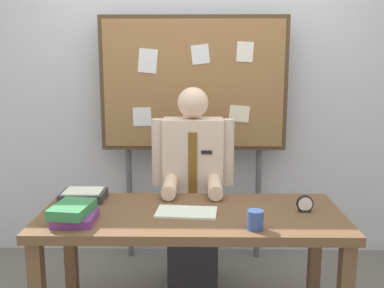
{
  "coord_description": "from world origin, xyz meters",
  "views": [
    {
      "loc": [
        0.04,
        -2.35,
        1.57
      ],
      "look_at": [
        0.0,
        0.18,
        1.09
      ],
      "focal_mm": 41.66,
      "sensor_mm": 36.0,
      "label": 1
    }
  ],
  "objects": [
    {
      "name": "back_wall",
      "position": [
        0.0,
        1.21,
        1.35
      ],
      "size": [
        6.4,
        0.08,
        2.7
      ],
      "primitive_type": "cube",
      "color": "silver",
      "rests_on": "ground_plane"
    },
    {
      "name": "desk",
      "position": [
        0.0,
        0.0,
        0.65
      ],
      "size": [
        1.67,
        0.7,
        0.74
      ],
      "color": "brown",
      "rests_on": "ground_plane"
    },
    {
      "name": "person",
      "position": [
        0.0,
        0.57,
        0.65
      ],
      "size": [
        0.55,
        0.56,
        1.39
      ],
      "color": "#2D2D33",
      "rests_on": "ground_plane"
    },
    {
      "name": "bulletin_board",
      "position": [
        -0.0,
        1.01,
        1.36
      ],
      "size": [
        1.4,
        0.09,
        1.89
      ],
      "color": "#4C3823",
      "rests_on": "ground_plane"
    },
    {
      "name": "book_stack",
      "position": [
        -0.61,
        -0.16,
        0.79
      ],
      "size": [
        0.22,
        0.27,
        0.1
      ],
      "color": "#72337F",
      "rests_on": "desk"
    },
    {
      "name": "open_notebook",
      "position": [
        -0.03,
        -0.02,
        0.75
      ],
      "size": [
        0.35,
        0.22,
        0.01
      ],
      "primitive_type": "cube",
      "rotation": [
        0.0,
        0.0,
        -0.09
      ],
      "color": "silver",
      "rests_on": "desk"
    },
    {
      "name": "desk_clock",
      "position": [
        0.63,
        0.02,
        0.78
      ],
      "size": [
        0.09,
        0.04,
        0.09
      ],
      "color": "black",
      "rests_on": "desk"
    },
    {
      "name": "coffee_mug",
      "position": [
        0.32,
        -0.25,
        0.79
      ],
      "size": [
        0.08,
        0.08,
        0.1
      ],
      "primitive_type": "cylinder",
      "color": "#334C8C",
      "rests_on": "desk"
    },
    {
      "name": "paper_tray",
      "position": [
        -0.65,
        0.21,
        0.77
      ],
      "size": [
        0.26,
        0.2,
        0.06
      ],
      "color": "#333338",
      "rests_on": "desk"
    }
  ]
}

